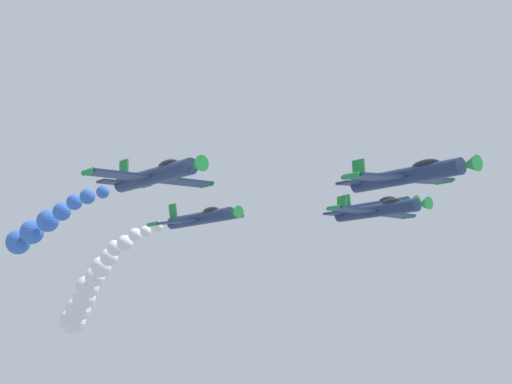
{
  "coord_description": "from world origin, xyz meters",
  "views": [
    {
      "loc": [
        38.6,
        48.36,
        67.6
      ],
      "look_at": [
        0.0,
        0.0,
        77.67
      ],
      "focal_mm": 54.82,
      "sensor_mm": 36.0,
      "label": 1
    }
  ],
  "objects_px": {
    "airplane_right_outer": "(376,206)",
    "airplane_right_inner": "(155,175)",
    "airplane_left_outer": "(201,218)",
    "airplane_lead": "(407,175)",
    "airplane_left_inner": "(378,210)"
  },
  "relations": [
    {
      "from": "airplane_right_outer",
      "to": "airplane_right_inner",
      "type": "bearing_deg",
      "value": 18.81
    },
    {
      "from": "airplane_left_outer",
      "to": "airplane_right_outer",
      "type": "distance_m",
      "value": 22.77
    },
    {
      "from": "airplane_lead",
      "to": "airplane_right_inner",
      "type": "bearing_deg",
      "value": -41.89
    },
    {
      "from": "airplane_lead",
      "to": "airplane_left_outer",
      "type": "distance_m",
      "value": 23.01
    },
    {
      "from": "airplane_right_inner",
      "to": "airplane_right_outer",
      "type": "bearing_deg",
      "value": -161.19
    },
    {
      "from": "airplane_left_inner",
      "to": "airplane_left_outer",
      "type": "height_order",
      "value": "airplane_left_inner"
    },
    {
      "from": "airplane_lead",
      "to": "airplane_left_outer",
      "type": "height_order",
      "value": "airplane_lead"
    },
    {
      "from": "airplane_left_inner",
      "to": "airplane_right_inner",
      "type": "bearing_deg",
      "value": 1.6
    },
    {
      "from": "airplane_lead",
      "to": "airplane_left_inner",
      "type": "height_order",
      "value": "airplane_lead"
    },
    {
      "from": "airplane_lead",
      "to": "airplane_left_inner",
      "type": "bearing_deg",
      "value": -130.23
    },
    {
      "from": "airplane_left_inner",
      "to": "airplane_lead",
      "type": "bearing_deg",
      "value": 49.77
    },
    {
      "from": "airplane_left_inner",
      "to": "airplane_left_outer",
      "type": "relative_size",
      "value": 1.0
    },
    {
      "from": "airplane_right_inner",
      "to": "airplane_left_inner",
      "type": "bearing_deg",
      "value": -178.4
    },
    {
      "from": "airplane_left_inner",
      "to": "airplane_right_outer",
      "type": "bearing_deg",
      "value": -137.12
    },
    {
      "from": "airplane_right_inner",
      "to": "airplane_right_outer",
      "type": "height_order",
      "value": "airplane_right_outer"
    }
  ]
}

